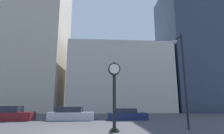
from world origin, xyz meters
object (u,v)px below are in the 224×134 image
Objects in this scene: street_lamp_right at (181,65)px; car_silver at (71,114)px; car_maroon at (9,114)px; street_clock at (114,88)px; car_navy at (127,115)px.

car_silver is at bearing 142.51° from street_lamp_right.
car_maroon is at bearing 156.87° from street_lamp_right.
car_maroon is at bearing 144.01° from street_clock.
car_maroon is 12.16m from car_navy.
street_clock is 0.66× the size of street_lamp_right.
street_lamp_right is (3.20, -6.78, 4.05)m from car_navy.
car_silver is 0.70× the size of street_lamp_right.
car_maroon reaches higher than car_navy.
street_lamp_right is (9.13, -7.01, 3.99)m from car_silver.
car_silver is at bearing 178.35° from car_navy.
street_lamp_right is at bearing -64.21° from car_navy.
street_clock reaches higher than car_navy.
car_silver is 12.18m from street_lamp_right.
street_clock reaches higher than car_maroon.
street_lamp_right is at bearing -24.52° from car_maroon.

